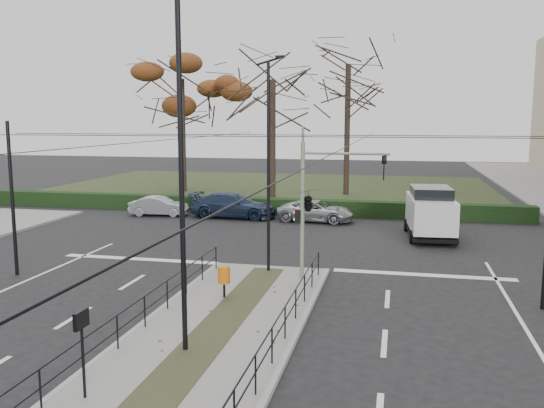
% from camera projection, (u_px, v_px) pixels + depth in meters
% --- Properties ---
extents(ground, '(140.00, 140.00, 0.00)m').
position_uv_depth(ground, '(238.00, 308.00, 18.63)').
color(ground, black).
rests_on(ground, ground).
extents(median_island, '(4.40, 15.00, 0.14)m').
position_uv_depth(median_island, '(214.00, 333.00, 16.21)').
color(median_island, slate).
rests_on(median_island, ground).
extents(park, '(38.00, 26.00, 0.10)m').
position_uv_depth(park, '(271.00, 188.00, 50.82)').
color(park, black).
rests_on(park, ground).
extents(hedge, '(38.00, 1.00, 1.00)m').
position_uv_depth(hedge, '(227.00, 205.00, 37.81)').
color(hedge, black).
rests_on(hedge, ground).
extents(median_railing, '(4.14, 13.24, 0.92)m').
position_uv_depth(median_railing, '(213.00, 304.00, 15.98)').
color(median_railing, black).
rests_on(median_railing, median_island).
extents(catenary, '(20.00, 34.00, 6.00)m').
position_uv_depth(catenary, '(250.00, 197.00, 19.70)').
color(catenary, black).
rests_on(catenary, ground).
extents(traffic_light, '(3.50, 1.94, 5.08)m').
position_uv_depth(traffic_light, '(310.00, 200.00, 21.15)').
color(traffic_light, gray).
rests_on(traffic_light, median_island).
extents(litter_bin, '(0.41, 0.41, 1.06)m').
position_uv_depth(litter_bin, '(224.00, 275.00, 19.19)').
color(litter_bin, black).
rests_on(litter_bin, median_island).
extents(info_panel, '(0.11, 0.50, 1.94)m').
position_uv_depth(info_panel, '(81.00, 329.00, 12.13)').
color(info_panel, black).
rests_on(info_panel, median_island).
extents(streetlamp_median_near, '(0.77, 0.16, 9.19)m').
position_uv_depth(streetlamp_median_near, '(182.00, 170.00, 14.22)').
color(streetlamp_median_near, black).
rests_on(streetlamp_median_near, median_island).
extents(streetlamp_median_far, '(0.69, 0.14, 8.27)m').
position_uv_depth(streetlamp_median_far, '(269.00, 164.00, 22.06)').
color(streetlamp_median_far, black).
rests_on(streetlamp_median_far, median_island).
extents(parked_car_second, '(3.82, 1.68, 1.22)m').
position_uv_depth(parked_car_second, '(159.00, 206.00, 36.43)').
color(parked_car_second, '#95989B').
rests_on(parked_car_second, ground).
extents(parked_car_third, '(5.37, 2.35, 1.53)m').
position_uv_depth(parked_car_third, '(233.00, 205.00, 35.68)').
color(parked_car_third, '#1C2842').
rests_on(parked_car_third, ground).
extents(parked_car_fourth, '(4.72, 2.53, 1.26)m').
position_uv_depth(parked_car_fourth, '(316.00, 211.00, 34.35)').
color(parked_car_fourth, '#95989B').
rests_on(parked_car_fourth, ground).
extents(white_van, '(2.57, 5.18, 2.63)m').
position_uv_depth(white_van, '(430.00, 211.00, 29.59)').
color(white_van, silver).
rests_on(white_van, ground).
extents(rust_tree, '(9.58, 9.58, 12.14)m').
position_uv_depth(rust_tree, '(182.00, 79.00, 46.95)').
color(rust_tree, black).
rests_on(rust_tree, park).
extents(bare_tree_center, '(7.06, 7.06, 13.54)m').
position_uv_depth(bare_tree_center, '(348.00, 74.00, 44.85)').
color(bare_tree_center, black).
rests_on(bare_tree_center, park).
extents(bare_tree_near, '(7.62, 7.62, 11.53)m').
position_uv_depth(bare_tree_near, '(273.00, 89.00, 39.78)').
color(bare_tree_near, black).
rests_on(bare_tree_near, park).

